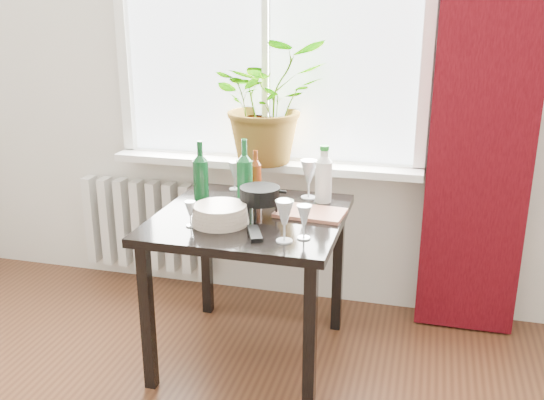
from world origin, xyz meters
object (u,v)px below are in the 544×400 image
(potted_plant, at_px, (268,101))
(plate_stack, at_px, (220,214))
(cutting_board, at_px, (310,213))
(wineglass_back_center, at_px, (309,179))
(wine_bottle_left, at_px, (201,172))
(wine_bottle_right, at_px, (245,172))
(cleaning_bottle, at_px, (324,174))
(table, at_px, (250,233))
(fondue_pot, at_px, (260,202))
(wineglass_front_right, at_px, (284,221))
(radiator, at_px, (147,225))
(wineglass_far_right, at_px, (304,222))
(tv_remote, at_px, (255,233))
(wineglass_back_left, at_px, (235,175))
(bottle_amber, at_px, (256,174))
(wineglass_front_left, at_px, (190,214))

(potted_plant, xyz_separation_m, plate_stack, (-0.03, -0.71, -0.39))
(potted_plant, height_order, cutting_board, potted_plant)
(wineglass_back_center, bearing_deg, wine_bottle_left, -156.27)
(wine_bottle_right, xyz_separation_m, cleaning_bottle, (0.36, 0.14, -0.02))
(table, distance_m, plate_stack, 0.22)
(fondue_pot, bearing_deg, wine_bottle_left, 179.66)
(table, bearing_deg, wineglass_front_right, -49.99)
(table, xyz_separation_m, fondue_pot, (0.05, -0.01, 0.16))
(table, relative_size, wineglass_back_center, 4.23)
(radiator, relative_size, cutting_board, 2.57)
(potted_plant, relative_size, wineglass_far_right, 4.45)
(table, height_order, wineglass_back_center, wineglass_back_center)
(wine_bottle_left, bearing_deg, potted_plant, 65.77)
(potted_plant, bearing_deg, wineglass_front_right, -70.62)
(table, height_order, fondue_pot, fondue_pot)
(wine_bottle_left, height_order, wineglass_front_right, wine_bottle_left)
(plate_stack, distance_m, tv_remote, 0.22)
(wineglass_back_left, bearing_deg, wine_bottle_right, -60.38)
(fondue_pot, bearing_deg, potted_plant, 120.47)
(wineglass_back_left, bearing_deg, fondue_pot, -56.67)
(wineglass_front_right, relative_size, fondue_pot, 0.87)
(tv_remote, bearing_deg, radiator, 114.01)
(bottle_amber, distance_m, wineglass_front_left, 0.51)
(table, relative_size, wine_bottle_left, 2.71)
(wine_bottle_left, xyz_separation_m, cutting_board, (0.54, -0.03, -0.15))
(bottle_amber, height_order, plate_stack, bottle_amber)
(wineglass_front_left, bearing_deg, potted_plant, 79.76)
(wine_bottle_left, height_order, cleaning_bottle, wine_bottle_left)
(wine_bottle_left, bearing_deg, wineglass_back_center, 23.73)
(radiator, bearing_deg, cleaning_bottle, -17.15)
(wineglass_front_left, bearing_deg, wineglass_back_left, 88.34)
(radiator, distance_m, cleaning_bottle, 1.30)
(wine_bottle_left, bearing_deg, table, -20.17)
(radiator, relative_size, wineglass_far_right, 5.41)
(potted_plant, relative_size, wine_bottle_left, 2.10)
(potted_plant, distance_m, cleaning_bottle, 0.54)
(wine_bottle_right, xyz_separation_m, bottle_amber, (0.02, 0.13, -0.04))
(wineglass_back_center, bearing_deg, cleaning_bottle, -24.45)
(wineglass_front_left, xyz_separation_m, tv_remote, (0.30, -0.03, -0.05))
(cleaning_bottle, relative_size, plate_stack, 1.10)
(potted_plant, bearing_deg, wineglass_back_center, -42.53)
(table, height_order, plate_stack, plate_stack)
(wineglass_far_right, bearing_deg, table, 143.53)
(wine_bottle_left, relative_size, wineglass_front_right, 1.73)
(table, relative_size, wineglass_far_right, 5.75)
(wineglass_front_left, distance_m, fondue_pot, 0.32)
(wineglass_far_right, relative_size, wineglass_front_left, 1.28)
(wine_bottle_right, distance_m, cleaning_bottle, 0.38)
(radiator, relative_size, cleaning_bottle, 2.82)
(wine_bottle_left, relative_size, wineglass_back_center, 1.56)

